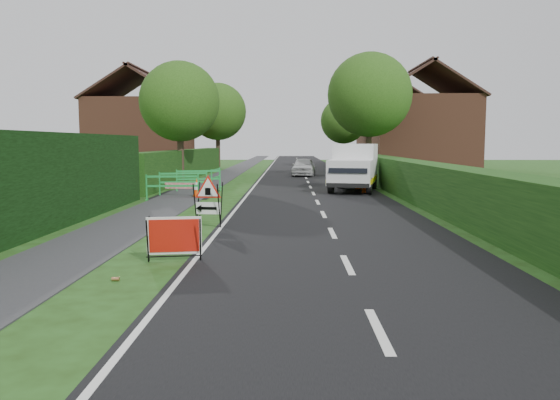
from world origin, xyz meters
name	(u,v)px	position (x,y,z in m)	size (l,w,h in m)	color
ground	(226,241)	(0.00, 0.00, 0.00)	(120.00, 120.00, 0.00)	#223E11
road_surface	(302,169)	(2.50, 35.00, 0.00)	(6.00, 90.00, 0.02)	black
footpath	(238,169)	(-3.00, 35.00, 0.01)	(2.00, 90.00, 0.02)	#2D2D30
hedge_west_near	(10,240)	(-5.00, 0.00, 0.00)	(1.10, 18.00, 2.50)	black
hedge_west_far	(187,178)	(-5.00, 22.00, 0.00)	(1.00, 24.00, 1.80)	#14380F
hedge_east	(387,186)	(6.50, 16.00, 0.00)	(1.20, 50.00, 1.50)	#14380F
house_west	(142,134)	(-10.00, 30.00, 2.90)	(7.50, 7.40, 7.88)	brown
house_east_a	(420,134)	(11.00, 28.00, 2.90)	(7.50, 7.40, 7.88)	brown
house_east_b	(396,136)	(12.00, 42.00, 2.90)	(7.50, 7.40, 7.88)	brown
tree_nw	(180,102)	(-4.60, 18.00, 4.48)	(4.40, 4.40, 6.70)	#2D2116
tree_ne	(370,95)	(6.40, 22.00, 5.17)	(5.20, 5.20, 7.79)	#2D2116
tree_fw	(218,112)	(-4.60, 34.00, 4.83)	(4.80, 4.80, 7.24)	#2D2116
tree_fe	(344,121)	(6.40, 38.00, 4.22)	(4.20, 4.20, 6.33)	#2D2116
red_rect_sign	(174,236)	(-0.71, -2.26, 0.49)	(1.07, 0.76, 0.85)	black
triangle_sign	(207,197)	(-0.72, 1.86, 0.81)	(0.88, 0.88, 1.17)	black
works_van	(354,166)	(4.46, 13.10, 1.15)	(2.85, 5.05, 2.18)	silver
traffic_cone_0	(365,184)	(4.81, 11.90, 0.39)	(0.38, 0.38, 0.79)	black
traffic_cone_1	(359,182)	(4.73, 13.59, 0.39)	(0.38, 0.38, 0.79)	black
traffic_cone_2	(366,178)	(5.47, 16.30, 0.39)	(0.38, 0.38, 0.79)	black
traffic_cone_3	(197,188)	(-2.36, 9.97, 0.39)	(0.38, 0.38, 0.79)	black
traffic_cone_4	(208,184)	(-2.20, 11.96, 0.39)	(0.38, 0.38, 0.79)	black
ped_barrier_0	(172,184)	(-3.13, 8.90, 0.63)	(2.08, 0.53, 1.00)	green
ped_barrier_1	(183,180)	(-3.11, 11.01, 0.63)	(2.08, 0.85, 1.00)	green
ped_barrier_2	(198,177)	(-2.79, 12.97, 0.63)	(2.08, 0.86, 1.00)	green
ped_barrier_3	(216,176)	(-2.13, 14.14, 0.63)	(0.48, 2.08, 1.00)	green
redwhite_plank	(182,196)	(-3.02, 10.28, 0.00)	(1.50, 0.04, 0.25)	red
litter_can	(116,281)	(-1.37, -3.68, 0.00)	(0.07, 0.07, 0.12)	#BF7F4C
hatchback_car	(304,167)	(2.41, 24.54, 0.62)	(1.46, 3.64, 1.24)	silver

